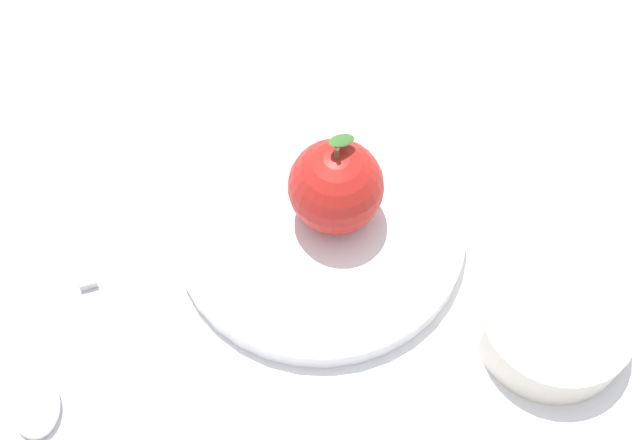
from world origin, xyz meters
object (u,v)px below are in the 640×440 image
Objects in this scene: dinner_plate at (320,226)px; spoon at (34,384)px; knife at (91,298)px; apple at (336,186)px; side_bowl at (555,319)px.

spoon is at bearing 142.31° from dinner_plate.
knife is (-0.12, 0.14, -0.01)m from dinner_plate.
apple is 0.78× the size of side_bowl.
knife is (-0.13, 0.15, -0.05)m from apple.
apple is at bearing 79.60° from side_bowl.
dinner_plate is 2.06× the size of side_bowl.
dinner_plate is 0.19m from knife.
side_bowl is 0.38m from spoon.
spoon is (-0.17, 0.34, -0.02)m from side_bowl.
dinner_plate is at bearing 144.41° from apple.
dinner_plate is 1.59× the size of spoon.
dinner_plate is 1.34× the size of knife.
apple is at bearing -35.59° from dinner_plate.
knife is at bearing 128.99° from dinner_plate.
apple reaches higher than knife.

